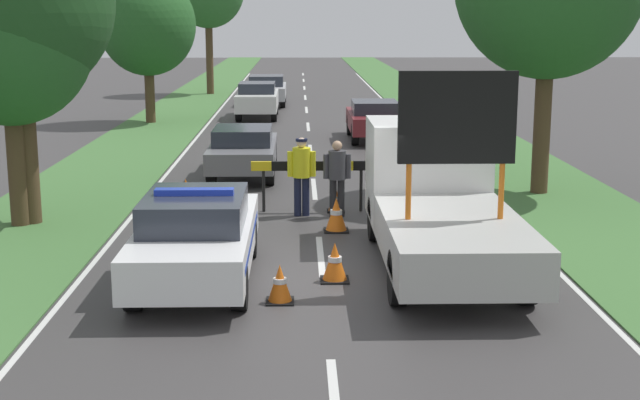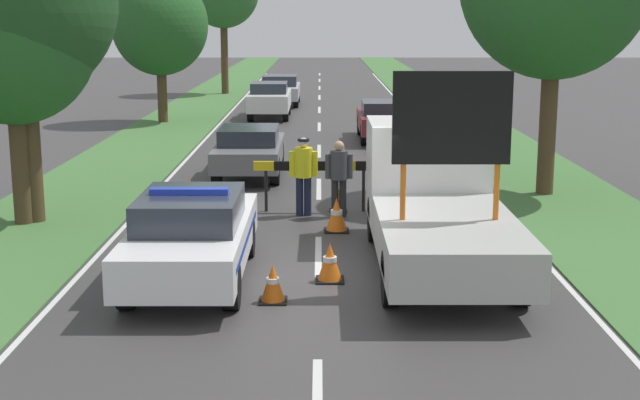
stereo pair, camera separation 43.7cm
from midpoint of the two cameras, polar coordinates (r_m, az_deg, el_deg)
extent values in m
plane|color=#3D3A3A|center=(15.43, 0.87, -4.58)|extent=(160.00, 160.00, 0.00)
cube|color=silver|center=(16.40, 0.83, -3.57)|extent=(0.12, 2.83, 0.01)
cube|color=silver|center=(22.71, 0.65, 0.74)|extent=(0.12, 2.83, 0.01)
cube|color=silver|center=(29.09, 0.55, 3.17)|extent=(0.12, 2.83, 0.01)
cube|color=silver|center=(35.50, 0.48, 4.72)|extent=(0.12, 2.83, 0.01)
cube|color=silver|center=(41.93, 0.43, 5.80)|extent=(0.12, 2.83, 0.01)
cube|color=silver|center=(48.37, 0.40, 6.59)|extent=(0.12, 2.83, 0.01)
cube|color=silver|center=(54.81, 0.38, 7.19)|extent=(0.12, 2.83, 0.01)
cube|color=silver|center=(61.27, 0.36, 7.67)|extent=(0.12, 2.83, 0.01)
cube|color=silver|center=(67.72, 0.34, 8.06)|extent=(0.12, 2.83, 0.01)
cube|color=silver|center=(32.29, -6.75, 3.94)|extent=(0.10, 73.53, 0.01)
cube|color=silver|center=(32.34, 7.76, 3.92)|extent=(0.10, 73.53, 0.01)
cube|color=#427038|center=(35.53, -9.07, 4.60)|extent=(3.42, 120.00, 0.03)
cube|color=#427038|center=(35.60, 10.02, 4.58)|extent=(3.42, 120.00, 0.03)
cube|color=white|center=(14.87, -7.17, -2.61)|extent=(1.82, 4.83, 0.64)
cube|color=#282D38|center=(14.60, -7.29, -0.58)|extent=(1.60, 2.22, 0.50)
cylinder|color=black|center=(16.50, -9.20, -2.39)|extent=(0.24, 0.70, 0.70)
cylinder|color=black|center=(16.32, -3.73, -2.42)|extent=(0.24, 0.70, 0.70)
cylinder|color=black|center=(13.66, -11.22, -5.44)|extent=(0.24, 0.70, 0.70)
cylinder|color=black|center=(13.44, -4.59, -5.54)|extent=(0.24, 0.70, 0.70)
cube|color=#1E38C6|center=(14.54, -7.32, 0.57)|extent=(1.27, 0.24, 0.10)
cube|color=#193399|center=(14.86, -7.17, -2.49)|extent=(1.83, 3.96, 0.10)
cube|color=black|center=(17.26, -6.14, -0.80)|extent=(1.00, 0.08, 0.39)
cube|color=white|center=(17.37, 7.70, 1.87)|extent=(2.22, 2.06, 1.92)
cube|color=#232833|center=(18.31, 7.32, 3.48)|extent=(1.89, 0.04, 0.85)
cube|color=#B2B2AD|center=(14.44, 9.24, -2.64)|extent=(2.22, 4.25, 0.72)
cylinder|color=#D16619|center=(14.17, 6.38, 0.51)|extent=(0.09, 0.09, 0.90)
cylinder|color=#D16619|center=(14.40, 12.26, 0.50)|extent=(0.09, 0.09, 0.90)
cube|color=black|center=(14.09, 9.50, 5.20)|extent=(1.85, 0.12, 1.45)
cylinder|color=black|center=(17.46, 4.39, -1.23)|extent=(0.24, 0.86, 0.86)
cylinder|color=black|center=(17.72, 10.79, -1.21)|extent=(0.24, 0.86, 0.86)
cylinder|color=black|center=(13.60, 5.61, -5.01)|extent=(0.24, 0.86, 0.86)
cylinder|color=black|center=(13.93, 13.77, -4.89)|extent=(0.24, 0.86, 0.86)
cylinder|color=black|center=(20.02, -2.67, 0.58)|extent=(0.07, 0.07, 0.94)
cylinder|color=black|center=(20.03, 3.59, 0.58)|extent=(0.07, 0.07, 0.94)
cube|color=yellow|center=(19.92, -2.82, 2.20)|extent=(0.46, 0.08, 0.21)
cube|color=black|center=(19.90, -1.51, 2.20)|extent=(0.46, 0.08, 0.21)
cube|color=yellow|center=(19.89, -0.19, 2.20)|extent=(0.46, 0.08, 0.21)
cube|color=black|center=(19.90, 1.12, 2.20)|extent=(0.46, 0.08, 0.21)
cube|color=yellow|center=(19.91, 2.43, 2.19)|extent=(0.46, 0.08, 0.21)
cube|color=black|center=(19.93, 3.75, 2.19)|extent=(0.46, 0.08, 0.21)
cylinder|color=#191E38|center=(19.59, -0.50, 0.24)|extent=(0.16, 0.16, 0.86)
cylinder|color=#191E38|center=(19.59, 0.02, 0.24)|extent=(0.16, 0.16, 0.86)
cylinder|color=yellow|center=(19.45, -0.24, 2.42)|extent=(0.40, 0.40, 0.65)
cylinder|color=yellow|center=(19.46, -0.97, 2.33)|extent=(0.13, 0.13, 0.55)
cylinder|color=yellow|center=(19.46, 0.48, 2.33)|extent=(0.13, 0.13, 0.55)
sphere|color=beige|center=(19.39, -0.24, 3.69)|extent=(0.22, 0.22, 0.22)
cylinder|color=#141933|center=(19.38, -0.25, 3.87)|extent=(0.26, 0.26, 0.06)
cylinder|color=#232326|center=(19.48, 1.78, 0.13)|extent=(0.16, 0.16, 0.84)
cylinder|color=#232326|center=(19.48, 2.28, 0.13)|extent=(0.16, 0.16, 0.84)
cylinder|color=#3D3D42|center=(19.35, 2.04, 2.25)|extent=(0.38, 0.38, 0.63)
cylinder|color=#3D3D42|center=(19.35, 1.34, 2.16)|extent=(0.13, 0.13, 0.53)
cylinder|color=#3D3D42|center=(19.36, 2.75, 2.16)|extent=(0.13, 0.13, 0.53)
sphere|color=tan|center=(19.28, 2.05, 3.49)|extent=(0.22, 0.22, 0.22)
cube|color=black|center=(20.06, 1.97, -0.71)|extent=(0.39, 0.39, 0.03)
cone|color=orange|center=(20.01, 1.97, 0.06)|extent=(0.34, 0.34, 0.52)
cylinder|color=white|center=(20.00, 1.97, 0.13)|extent=(0.19, 0.19, 0.07)
cube|color=black|center=(14.88, 1.65, -5.14)|extent=(0.47, 0.47, 0.03)
cone|color=orange|center=(14.79, 1.66, -3.93)|extent=(0.40, 0.40, 0.62)
cylinder|color=white|center=(14.78, 1.66, -3.81)|extent=(0.23, 0.23, 0.09)
cube|color=black|center=(13.83, -1.95, -6.46)|extent=(0.43, 0.43, 0.03)
cone|color=orange|center=(13.74, -1.95, -5.28)|extent=(0.37, 0.37, 0.57)
cylinder|color=white|center=(13.73, -1.96, -5.16)|extent=(0.21, 0.21, 0.08)
cube|color=black|center=(21.18, -7.57, -0.14)|extent=(0.43, 0.43, 0.03)
cone|color=orange|center=(21.12, -7.59, 0.65)|extent=(0.36, 0.36, 0.56)
cylinder|color=white|center=(21.11, -7.59, 0.72)|extent=(0.21, 0.21, 0.08)
cube|color=black|center=(18.26, 1.92, -1.96)|extent=(0.51, 0.51, 0.03)
cone|color=orange|center=(18.18, 1.93, -0.89)|extent=(0.43, 0.43, 0.67)
cylinder|color=white|center=(18.17, 1.93, -0.79)|extent=(0.24, 0.24, 0.09)
cube|color=slate|center=(24.52, -3.84, 3.06)|extent=(1.75, 4.34, 0.55)
cube|color=#282D38|center=(24.32, -3.88, 4.16)|extent=(1.54, 2.00, 0.43)
cylinder|color=black|center=(25.95, -5.30, 2.89)|extent=(0.24, 0.74, 0.74)
cylinder|color=black|center=(25.85, -1.96, 2.90)|extent=(0.24, 0.74, 0.74)
cylinder|color=black|center=(23.31, -5.92, 1.88)|extent=(0.24, 0.74, 0.74)
cylinder|color=black|center=(23.20, -2.20, 1.88)|extent=(0.24, 0.74, 0.74)
cube|color=maroon|center=(31.71, 4.70, 5.05)|extent=(1.78, 4.34, 0.59)
cube|color=#282D38|center=(31.53, 4.74, 5.94)|extent=(1.57, 2.00, 0.43)
cylinder|color=black|center=(33.03, 3.17, 4.82)|extent=(0.24, 0.75, 0.75)
cylinder|color=black|center=(33.14, 5.85, 4.80)|extent=(0.24, 0.75, 0.75)
cylinder|color=black|center=(30.36, 3.43, 4.21)|extent=(0.24, 0.75, 0.75)
cylinder|color=black|center=(30.49, 6.34, 4.19)|extent=(0.24, 0.75, 0.75)
cube|color=silver|center=(38.61, -2.74, 6.37)|extent=(1.71, 4.29, 0.71)
cube|color=#282D38|center=(38.44, -2.75, 7.20)|extent=(1.51, 1.97, 0.44)
cylinder|color=black|center=(40.01, -3.70, 6.04)|extent=(0.24, 0.77, 0.77)
cylinder|color=black|center=(39.94, -1.57, 6.05)|extent=(0.24, 0.77, 0.77)
cylinder|color=black|center=(37.37, -3.97, 5.63)|extent=(0.24, 0.77, 0.77)
cylinder|color=black|center=(37.30, -1.70, 5.64)|extent=(0.24, 0.77, 0.77)
cube|color=#B2B2B7|center=(44.30, -2.10, 6.96)|extent=(1.86, 4.49, 0.61)
cube|color=#282D38|center=(44.13, -2.11, 7.66)|extent=(1.63, 2.06, 0.49)
cylinder|color=black|center=(45.75, -3.04, 6.72)|extent=(0.24, 0.71, 0.71)
cylinder|color=black|center=(45.69, -1.01, 6.73)|extent=(0.24, 0.71, 0.71)
cylinder|color=black|center=(42.98, -3.25, 6.40)|extent=(0.24, 0.71, 0.71)
cylinder|color=black|center=(42.92, -1.08, 6.40)|extent=(0.24, 0.71, 0.71)
cylinder|color=#4C3823|center=(19.63, -17.21, 3.19)|extent=(0.40, 0.40, 3.20)
ellipsoid|color=#1E471E|center=(19.44, -17.76, 12.11)|extent=(3.87, 3.87, 4.06)
cylinder|color=#4C3823|center=(19.56, -17.86, 2.29)|extent=(0.38, 0.38, 2.63)
ellipsoid|color=#235623|center=(19.33, -18.35, 9.91)|extent=(3.43, 3.43, 3.60)
cylinder|color=#4C3823|center=(50.61, -5.70, 9.16)|extent=(0.40, 0.40, 4.24)
cylinder|color=#4C3823|center=(22.44, 15.09, 4.71)|extent=(0.42, 0.42, 3.49)
cylinder|color=#4C3823|center=(37.30, -9.56, 6.83)|extent=(0.40, 0.40, 2.51)
ellipsoid|color=#235623|center=(37.17, -9.70, 11.01)|extent=(3.90, 3.90, 4.09)
camera|label=1|loc=(0.22, -89.21, 0.16)|focal=50.00mm
camera|label=2|loc=(0.22, 90.79, -0.16)|focal=50.00mm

